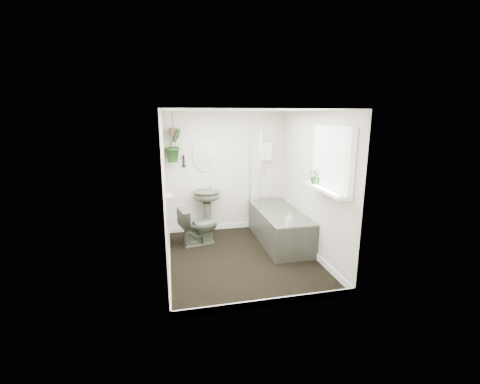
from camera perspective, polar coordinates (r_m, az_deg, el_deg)
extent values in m
cube|color=black|center=(5.27, 0.36, -11.65)|extent=(2.30, 2.80, 0.02)
cube|color=white|center=(4.77, 0.41, 14.45)|extent=(2.30, 2.80, 0.02)
cube|color=silver|center=(6.25, -2.54, 3.53)|extent=(2.30, 0.02, 2.30)
cube|color=silver|center=(3.58, 5.49, -4.15)|extent=(2.30, 0.02, 2.30)
cube|color=silver|center=(4.77, -13.31, 0.04)|extent=(0.02, 2.80, 2.30)
cube|color=silver|center=(5.27, 12.77, 1.33)|extent=(0.02, 2.80, 2.30)
cube|color=white|center=(5.25, 0.37, -11.06)|extent=(2.30, 2.80, 0.10)
cube|color=white|center=(6.31, 4.76, 7.27)|extent=(0.20, 0.10, 0.35)
ellipsoid|color=beige|center=(6.10, -6.23, 6.55)|extent=(0.46, 0.03, 0.62)
cylinder|color=black|center=(6.07, -9.96, 5.44)|extent=(0.04, 0.04, 0.22)
cylinder|color=white|center=(5.51, -12.51, -0.80)|extent=(0.11, 0.11, 0.11)
cube|color=white|center=(4.54, 16.05, 5.62)|extent=(0.08, 1.00, 0.90)
cube|color=white|center=(4.58, 14.94, 0.41)|extent=(0.18, 1.00, 0.04)
cube|color=white|center=(4.52, 15.55, 5.62)|extent=(0.01, 0.86, 0.76)
imported|color=#424A39|center=(5.71, -7.37, -5.93)|extent=(0.74, 0.53, 0.68)
imported|color=black|center=(4.81, 13.35, 2.83)|extent=(0.25, 0.23, 0.24)
imported|color=black|center=(5.92, -11.68, 8.16)|extent=(0.42, 0.41, 0.60)
imported|color=#2F2625|center=(4.94, 8.72, -4.88)|extent=(0.12, 0.12, 0.21)
cylinder|color=#473729|center=(5.91, -11.80, 10.47)|extent=(0.16, 0.16, 0.12)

